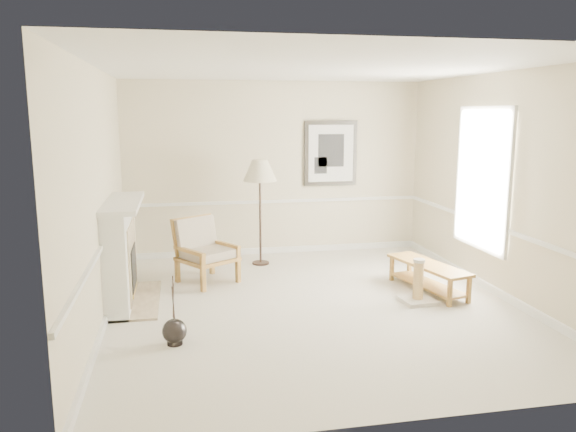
# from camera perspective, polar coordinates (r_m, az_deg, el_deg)

# --- Properties ---
(ground) EXTENTS (5.50, 5.50, 0.00)m
(ground) POSITION_cam_1_polar(r_m,az_deg,el_deg) (7.13, 2.57, -9.07)
(ground) COLOR silver
(ground) RESTS_ON ground
(room) EXTENTS (5.04, 5.54, 2.92)m
(room) POSITION_cam_1_polar(r_m,az_deg,el_deg) (6.85, 3.67, 6.11)
(room) COLOR beige
(room) RESTS_ON ground
(fireplace) EXTENTS (0.64, 1.64, 1.31)m
(fireplace) POSITION_cam_1_polar(r_m,az_deg,el_deg) (7.38, -16.57, -3.64)
(fireplace) COLOR white
(fireplace) RESTS_ON ground
(floor_vase) EXTENTS (0.26, 0.26, 0.75)m
(floor_vase) POSITION_cam_1_polar(r_m,az_deg,el_deg) (6.08, -11.46, -11.46)
(floor_vase) COLOR black
(floor_vase) RESTS_ON ground
(armchair) EXTENTS (0.98, 1.00, 0.92)m
(armchair) POSITION_cam_1_polar(r_m,az_deg,el_deg) (8.09, -8.66, -3.17)
(armchair) COLOR olive
(armchair) RESTS_ON ground
(floor_lamp) EXTENTS (0.65, 0.65, 1.66)m
(floor_lamp) POSITION_cam_1_polar(r_m,az_deg,el_deg) (8.74, -2.88, 4.33)
(floor_lamp) COLOR black
(floor_lamp) RESTS_ON ground
(bench) EXTENTS (0.71, 1.40, 0.38)m
(bench) POSITION_cam_1_polar(r_m,az_deg,el_deg) (7.83, 14.05, -5.62)
(bench) COLOR olive
(bench) RESTS_ON ground
(scratching_post) EXTENTS (0.43, 0.43, 0.57)m
(scratching_post) POSITION_cam_1_polar(r_m,az_deg,el_deg) (7.37, 13.06, -7.22)
(scratching_post) COLOR beige
(scratching_post) RESTS_ON ground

